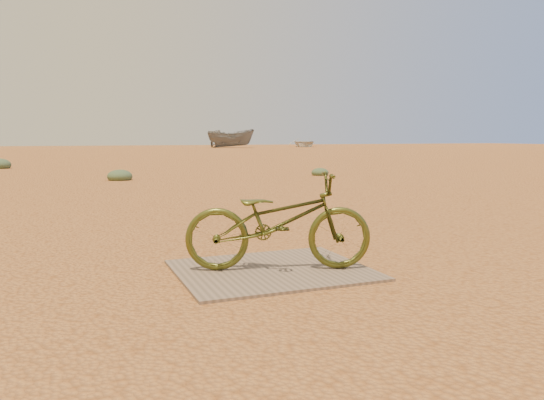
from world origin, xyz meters
name	(u,v)px	position (x,y,z in m)	size (l,w,h in m)	color
ground	(246,294)	(0.00, 0.00, 0.00)	(120.00, 120.00, 0.00)	#BA773F
plywood_board	(272,270)	(0.38, 0.49, 0.01)	(1.47, 1.21, 0.02)	#7F6655
bicycle	(278,221)	(0.43, 0.47, 0.40)	(0.50, 1.44, 0.76)	#464B19
boat_mid_right	(231,138)	(13.68, 44.25, 0.86)	(1.67, 4.44, 1.72)	slate
boat_far_right	(304,142)	(21.58, 45.14, 0.43)	(2.99, 4.19, 0.87)	silver
kale_a	(120,180)	(0.18, 9.97, 0.00)	(0.60, 0.60, 0.33)	#556948
kale_b	(320,175)	(5.41, 9.59, 0.00)	(0.47, 0.47, 0.26)	#556948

